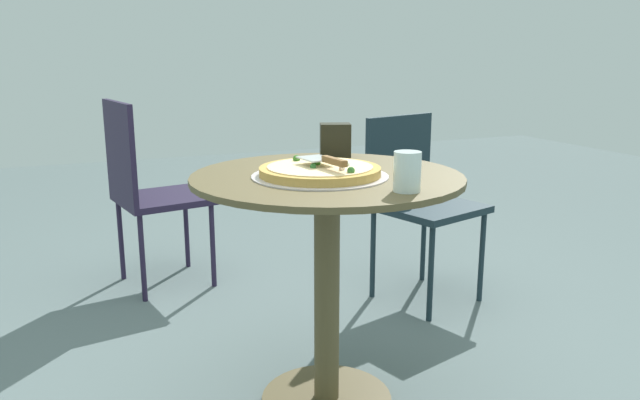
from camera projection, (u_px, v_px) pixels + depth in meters
patio_table at (327, 243)px, 1.90m from camera, size 0.81×0.81×0.75m
pizza_on_tray at (320, 172)px, 1.81m from camera, size 0.40×0.40×0.05m
pizza_server at (325, 160)px, 1.78m from camera, size 0.21×0.09×0.02m
drinking_cup at (407, 172)px, 1.61m from camera, size 0.07×0.07×0.10m
napkin_dispenser at (335, 141)px, 2.13m from camera, size 0.10×0.12×0.12m
patio_chair_near at (417, 192)px, 2.81m from camera, size 0.50×0.50×0.82m
patio_chair_far at (146, 183)px, 2.90m from camera, size 0.46×0.46×0.89m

